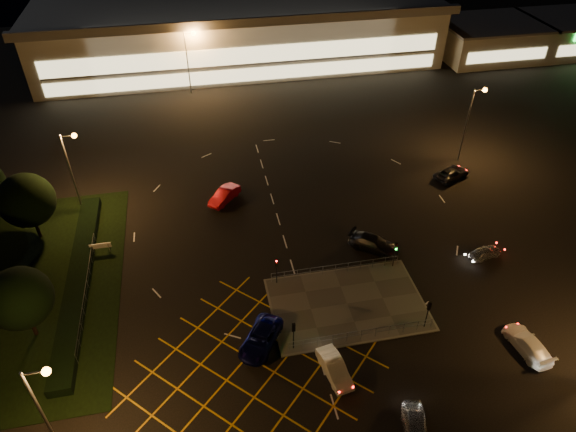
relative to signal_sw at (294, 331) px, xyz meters
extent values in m
plane|color=black|center=(4.00, 5.99, -2.37)|extent=(180.00, 180.00, 0.00)
cube|color=#4C4944|center=(6.00, 3.99, -2.31)|extent=(14.00, 9.00, 0.12)
cube|color=black|center=(-24.00, 11.99, -2.33)|extent=(18.00, 30.00, 0.08)
cube|color=black|center=(-19.00, 11.99, -1.87)|extent=(2.00, 26.00, 1.00)
cube|color=beige|center=(4.00, 67.99, 2.63)|extent=(70.00, 25.00, 10.00)
cube|color=slate|center=(4.00, 67.99, 7.83)|extent=(72.00, 26.50, 0.60)
cube|color=#FFEAA5|center=(4.00, 55.44, 2.63)|extent=(66.00, 0.20, 3.00)
cube|color=#FFEAA5|center=(4.00, 55.44, -0.57)|extent=(66.00, 0.20, 2.20)
cube|color=beige|center=(50.00, 59.99, 0.63)|extent=(18.00, 14.00, 6.00)
cube|color=slate|center=(50.00, 59.99, 3.78)|extent=(18.80, 14.80, 0.40)
cube|color=#FFEAA5|center=(50.00, 52.94, 0.23)|extent=(15.30, 0.20, 2.00)
cube|color=beige|center=(66.00, 59.99, 0.63)|extent=(14.00, 14.00, 6.00)
cube|color=slate|center=(66.00, 59.99, 3.78)|extent=(14.80, 14.80, 0.40)
cylinder|color=slate|center=(-18.00, -6.01, 2.63)|extent=(0.20, 0.20, 10.00)
cylinder|color=slate|center=(-17.30, -6.01, 7.43)|extent=(1.40, 0.12, 0.12)
sphere|color=orange|center=(-16.60, -6.01, 7.38)|extent=(0.56, 0.56, 0.56)
cylinder|color=slate|center=(-20.00, 23.99, 2.63)|extent=(0.20, 0.20, 10.00)
cylinder|color=slate|center=(-19.30, 23.99, 7.43)|extent=(1.40, 0.12, 0.12)
sphere|color=orange|center=(-18.60, 23.99, 7.38)|extent=(0.56, 0.56, 0.56)
cylinder|color=slate|center=(28.00, 25.99, 2.63)|extent=(0.20, 0.20, 10.00)
cylinder|color=slate|center=(28.70, 25.99, 7.43)|extent=(1.40, 0.12, 0.12)
sphere|color=orange|center=(29.40, 25.99, 7.38)|extent=(0.56, 0.56, 0.56)
cylinder|color=slate|center=(-6.00, 53.99, 2.63)|extent=(0.20, 0.20, 10.00)
cylinder|color=slate|center=(-5.30, 53.99, 7.43)|extent=(1.40, 0.12, 0.12)
sphere|color=orange|center=(-4.60, 53.99, 7.38)|extent=(0.56, 0.56, 0.56)
cylinder|color=slate|center=(34.00, 55.99, 2.63)|extent=(0.20, 0.20, 10.00)
cylinder|color=slate|center=(34.70, 55.99, 7.43)|extent=(1.40, 0.12, 0.12)
sphere|color=orange|center=(35.40, 55.99, 7.38)|extent=(0.56, 0.56, 0.56)
cylinder|color=black|center=(0.00, -0.01, -0.75)|extent=(0.10, 0.10, 3.00)
cube|color=black|center=(0.00, -0.01, 0.45)|extent=(0.28, 0.18, 0.90)
sphere|color=#19FF33|center=(0.00, 0.12, 0.45)|extent=(0.16, 0.16, 0.16)
cylinder|color=black|center=(12.00, -0.01, -0.75)|extent=(0.10, 0.10, 3.00)
cube|color=black|center=(12.00, -0.01, 0.45)|extent=(0.28, 0.18, 0.90)
sphere|color=#19FF33|center=(12.00, 0.12, 0.45)|extent=(0.16, 0.16, 0.16)
cylinder|color=black|center=(0.00, 7.99, -0.75)|extent=(0.10, 0.10, 3.00)
cube|color=black|center=(0.00, 7.99, 0.45)|extent=(0.28, 0.18, 0.90)
sphere|color=#FF0C0C|center=(0.00, 7.86, 0.45)|extent=(0.16, 0.16, 0.16)
cylinder|color=black|center=(12.00, 7.99, -0.75)|extent=(0.10, 0.10, 3.00)
cube|color=black|center=(12.00, 7.99, 0.45)|extent=(0.28, 0.18, 0.90)
sphere|color=#19FF33|center=(12.00, 7.86, 0.45)|extent=(0.16, 0.16, 0.16)
cylinder|color=black|center=(-24.00, 19.99, -0.93)|extent=(0.36, 0.36, 2.88)
sphere|color=black|center=(-24.00, 19.99, 2.59)|extent=(5.76, 5.76, 5.76)
cylinder|color=black|center=(-22.00, 5.99, -1.02)|extent=(0.36, 0.36, 2.70)
sphere|color=black|center=(-22.00, 5.99, 2.28)|extent=(5.40, 5.40, 5.40)
imported|color=#9B9EA1|center=(7.22, -9.42, -1.60)|extent=(2.85, 4.80, 1.53)
imported|color=white|center=(2.78, -3.10, -1.64)|extent=(2.29, 4.61, 1.45)
imported|color=#0C104A|center=(-2.67, 1.06, -1.62)|extent=(4.92, 5.85, 1.49)
imported|color=black|center=(10.94, 10.99, -1.59)|extent=(5.56, 5.09, 1.56)
imported|color=#A8AAAF|center=(21.85, 7.55, -1.75)|extent=(3.86, 2.28, 1.23)
imported|color=maroon|center=(-3.59, 22.76, -1.60)|extent=(4.32, 4.55, 1.53)
imported|color=black|center=(25.00, 21.98, -1.68)|extent=(5.42, 4.11, 1.37)
imported|color=white|center=(19.62, -3.98, -1.64)|extent=(2.62, 5.20, 1.45)
camera|label=1|loc=(-5.92, -27.14, 33.88)|focal=32.00mm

